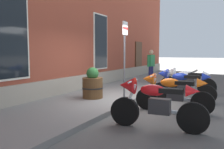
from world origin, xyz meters
TOP-DOWN VIEW (x-y plane):
  - ground_plane at (0.00, 0.00)m, footprint 140.00×140.00m
  - sidewalk at (0.00, 1.36)m, footprint 30.87×2.72m
  - motorcycle_red_sport at (-2.34, -1.31)m, footprint 0.62×2.06m
  - motorcycle_orange_sport at (-0.72, -1.29)m, footprint 0.62×2.09m
  - motorcycle_blue_sport at (0.78, -1.27)m, footprint 0.62×2.07m
  - motorcycle_white_sport at (2.20, -1.18)m, footprint 0.62×2.10m
  - pedestrian_striped_shirt at (4.27, 0.84)m, footprint 0.58×0.29m
  - parking_sign at (0.16, 0.46)m, footprint 0.36×0.07m
  - barrel_planter at (-0.53, 1.29)m, footprint 0.69×0.69m

SIDE VIEW (x-z plane):
  - ground_plane at x=0.00m, z-range 0.00..0.00m
  - sidewalk at x=0.00m, z-range 0.00..0.12m
  - barrel_planter at x=-0.53m, z-range 0.04..1.04m
  - motorcycle_white_sport at x=2.20m, z-range 0.05..1.08m
  - motorcycle_orange_sport at x=-0.72m, z-range 0.05..1.10m
  - motorcycle_red_sport at x=-2.34m, z-range 0.04..1.12m
  - motorcycle_blue_sport at x=0.78m, z-range 0.05..1.12m
  - pedestrian_striped_shirt at x=4.27m, z-range 0.22..1.85m
  - parking_sign at x=0.16m, z-range 0.49..3.02m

